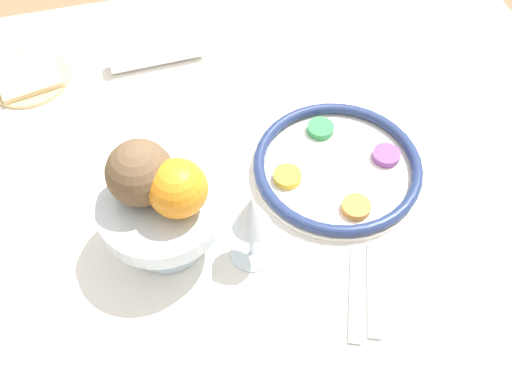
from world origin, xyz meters
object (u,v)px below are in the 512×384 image
at_px(wine_glass, 252,216).
at_px(orange_fruit, 178,188).
at_px(coconut, 140,173).
at_px(napkin_roll, 156,55).
at_px(fruit_stand, 162,213).
at_px(bread_plate, 28,77).
at_px(seder_plate, 337,167).

bearing_deg(wine_glass, orange_fruit, -23.17).
xyz_separation_m(coconut, napkin_roll, (-0.07, -0.42, -0.14)).
bearing_deg(fruit_stand, bread_plate, -66.00).
distance_m(seder_plate, orange_fruit, 0.33).
bearing_deg(seder_plate, wine_glass, 33.29).
relative_size(wine_glass, orange_fruit, 1.70).
distance_m(wine_glass, coconut, 0.18).
distance_m(wine_glass, orange_fruit, 0.12).
xyz_separation_m(fruit_stand, coconut, (0.02, -0.02, 0.08)).
bearing_deg(wine_glass, fruit_stand, -23.38).
xyz_separation_m(orange_fruit, bread_plate, (0.23, -0.47, -0.15)).
height_order(wine_glass, napkin_roll, wine_glass).
bearing_deg(seder_plate, napkin_roll, -54.87).
height_order(seder_plate, wine_glass, wine_glass).
relative_size(seder_plate, napkin_roll, 1.55).
bearing_deg(fruit_stand, orange_fruit, 155.93).
relative_size(seder_plate, coconut, 2.98).
relative_size(wine_glass, napkin_roll, 0.78).
xyz_separation_m(seder_plate, coconut, (0.34, 0.05, 0.15)).
distance_m(fruit_stand, napkin_roll, 0.45).
relative_size(fruit_stand, napkin_roll, 1.00).
height_order(fruit_stand, orange_fruit, orange_fruit).
xyz_separation_m(bread_plate, napkin_roll, (-0.26, 0.02, 0.01)).
bearing_deg(coconut, fruit_stand, 127.02).
bearing_deg(bread_plate, fruit_stand, 114.00).
distance_m(orange_fruit, coconut, 0.06).
height_order(wine_glass, orange_fruit, orange_fruit).
height_order(seder_plate, fruit_stand, fruit_stand).
distance_m(orange_fruit, napkin_roll, 0.48).
bearing_deg(orange_fruit, bread_plate, -63.64).
relative_size(seder_plate, orange_fruit, 3.37).
bearing_deg(wine_glass, seder_plate, -146.71).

